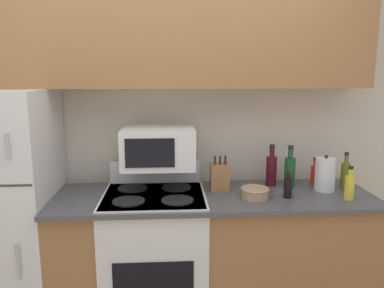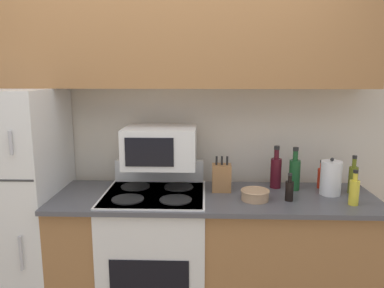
{
  "view_description": "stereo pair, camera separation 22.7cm",
  "coord_description": "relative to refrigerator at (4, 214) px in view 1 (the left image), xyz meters",
  "views": [
    {
      "loc": [
        0.04,
        -2.09,
        1.74
      ],
      "look_at": [
        0.19,
        0.27,
        1.28
      ],
      "focal_mm": 35.0,
      "sensor_mm": 36.0,
      "label": 1
    },
    {
      "loc": [
        0.27,
        -2.09,
        1.74
      ],
      "look_at": [
        0.19,
        0.27,
        1.28
      ],
      "focal_mm": 35.0,
      "sensor_mm": 36.0,
      "label": 2
    }
  ],
  "objects": [
    {
      "name": "bottle_wine_red",
      "position": [
        1.83,
        0.14,
        0.24
      ],
      "size": [
        0.08,
        0.08,
        0.3
      ],
      "color": "#470F19",
      "rests_on": "lower_cabinets"
    },
    {
      "name": "lower_cabinets",
      "position": [
        1.4,
        -0.03,
        -0.35
      ],
      "size": [
        2.13,
        0.65,
        0.93
      ],
      "color": "#9E6B3D",
      "rests_on": "ground_plane"
    },
    {
      "name": "microwave",
      "position": [
        1.03,
        0.06,
        0.43
      ],
      "size": [
        0.48,
        0.38,
        0.26
      ],
      "color": "white",
      "rests_on": "stove"
    },
    {
      "name": "bottle_cooking_spray",
      "position": [
        2.25,
        -0.19,
        0.2
      ],
      "size": [
        0.06,
        0.06,
        0.22
      ],
      "color": "gold",
      "rests_on": "lower_cabinets"
    },
    {
      "name": "bottle_soy_sauce",
      "position": [
        1.87,
        -0.13,
        0.19
      ],
      "size": [
        0.05,
        0.05,
        0.18
      ],
      "color": "black",
      "rests_on": "lower_cabinets"
    },
    {
      "name": "kettle",
      "position": [
        2.17,
        0.0,
        0.23
      ],
      "size": [
        0.14,
        0.14,
        0.25
      ],
      "color": "white",
      "rests_on": "lower_cabinets"
    },
    {
      "name": "bottle_wine_green",
      "position": [
        1.96,
        0.1,
        0.24
      ],
      "size": [
        0.08,
        0.08,
        0.3
      ],
      "color": "#194C23",
      "rests_on": "lower_cabinets"
    },
    {
      "name": "refrigerator",
      "position": [
        0.0,
        0.0,
        0.0
      ],
      "size": [
        0.67,
        0.7,
        1.63
      ],
      "color": "white",
      "rests_on": "ground_plane"
    },
    {
      "name": "upper_cabinets",
      "position": [
        1.06,
        0.18,
        1.19
      ],
      "size": [
        2.8,
        0.34,
        0.74
      ],
      "color": "#9E6B3D",
      "rests_on": "refrigerator"
    },
    {
      "name": "stove",
      "position": [
        1.0,
        -0.04,
        -0.33
      ],
      "size": [
        0.68,
        0.63,
        1.1
      ],
      "color": "white",
      "rests_on": "ground_plane"
    },
    {
      "name": "bottle_olive_oil",
      "position": [
        2.33,
        0.04,
        0.22
      ],
      "size": [
        0.06,
        0.06,
        0.26
      ],
      "color": "#5B6619",
      "rests_on": "lower_cabinets"
    },
    {
      "name": "bottle_hot_sauce",
      "position": [
        2.15,
        0.15,
        0.2
      ],
      "size": [
        0.05,
        0.05,
        0.2
      ],
      "color": "red",
      "rests_on": "lower_cabinets"
    },
    {
      "name": "bowl",
      "position": [
        1.66,
        -0.13,
        0.15
      ],
      "size": [
        0.19,
        0.19,
        0.07
      ],
      "color": "tan",
      "rests_on": "lower_cabinets"
    },
    {
      "name": "wall_back",
      "position": [
        1.06,
        0.37,
        0.46
      ],
      "size": [
        8.0,
        0.05,
        2.55
      ],
      "color": "beige",
      "rests_on": "ground_plane"
    },
    {
      "name": "knife_block",
      "position": [
        1.45,
        0.05,
        0.21
      ],
      "size": [
        0.13,
        0.11,
        0.25
      ],
      "color": "#9E6B3D",
      "rests_on": "lower_cabinets"
    }
  ]
}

